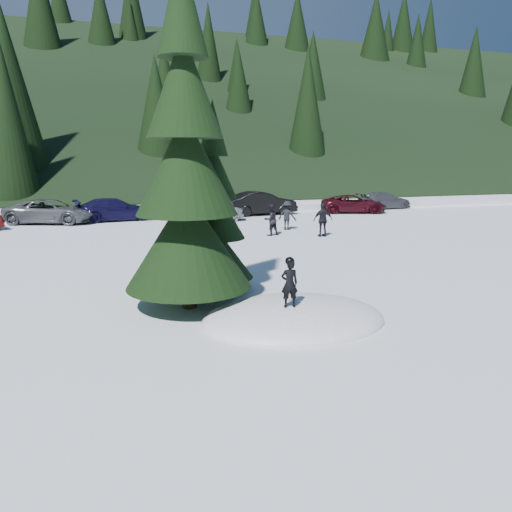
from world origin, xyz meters
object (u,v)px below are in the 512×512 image
object	(u,v)px
car_2	(51,211)
car_6	(354,204)
adult_2	(287,216)
car_3	(115,209)
child_skier	(289,284)
adult_0	(271,220)
spruce_tall	(186,178)
car_7	(384,200)
car_5	(261,203)
spruce_short	(214,219)
adult_1	(323,220)
car_4	(211,210)

from	to	relation	value
car_2	car_6	world-z (taller)	car_2
adult_2	car_3	world-z (taller)	adult_2
adult_2	car_2	world-z (taller)	adult_2
child_skier	adult_0	size ratio (longest dim) A/B	0.70
car_2	car_3	distance (m)	3.58
spruce_tall	car_7	world-z (taller)	spruce_tall
car_6	child_skier	bearing A→B (deg)	165.56
child_skier	car_5	xyz separation A→B (m)	(6.17, 21.15, -0.25)
spruce_short	car_7	bearing A→B (deg)	47.58
spruce_tall	adult_2	bearing A→B (deg)	58.86
adult_1	car_3	distance (m)	13.19
car_5	car_6	bearing A→B (deg)	-103.33
adult_1	car_4	size ratio (longest dim) A/B	0.42
child_skier	car_5	distance (m)	22.04
child_skier	adult_1	size ratio (longest dim) A/B	0.66
car_2	car_4	distance (m)	9.25
car_4	car_2	bearing A→B (deg)	85.68
child_skier	adult_1	world-z (taller)	adult_1
child_skier	spruce_tall	bearing A→B (deg)	-42.07
car_6	spruce_short	bearing A→B (deg)	158.48
adult_2	car_6	bearing A→B (deg)	-95.91
spruce_tall	adult_0	world-z (taller)	spruce_tall
adult_0	car_2	distance (m)	13.33
adult_1	car_3	xyz separation A→B (m)	(-9.40, 9.25, -0.14)
adult_1	adult_0	bearing A→B (deg)	-21.45
adult_1	car_2	distance (m)	15.83
car_7	adult_2	bearing A→B (deg)	119.31
spruce_short	car_5	world-z (taller)	spruce_short
child_skier	car_7	xyz separation A→B (m)	(16.02, 22.11, -0.41)
adult_2	car_6	distance (m)	9.50
car_4	car_5	bearing A→B (deg)	-56.77
child_skier	car_3	bearing A→B (deg)	-75.03
car_6	car_7	size ratio (longest dim) A/B	1.04
car_3	car_7	distance (m)	19.23
car_7	car_2	bearing A→B (deg)	86.40
spruce_short	car_4	xyz separation A→B (m)	(3.30, 15.58, -1.43)
adult_0	car_4	size ratio (longest dim) A/B	0.39
adult_1	spruce_short	bearing A→B (deg)	52.85
car_2	car_5	bearing A→B (deg)	-68.59
adult_1	car_6	size ratio (longest dim) A/B	0.38
adult_1	car_7	bearing A→B (deg)	-128.67
child_skier	car_5	size ratio (longest dim) A/B	0.23
car_4	car_7	world-z (taller)	car_4
spruce_tall	adult_1	size ratio (longest dim) A/B	5.24
spruce_tall	spruce_short	bearing A→B (deg)	54.46
spruce_short	car_7	world-z (taller)	spruce_short
adult_0	car_5	distance (m)	8.70
car_7	adult_1	bearing A→B (deg)	129.78
spruce_short	adult_2	bearing A→B (deg)	59.47
adult_0	car_6	world-z (taller)	adult_0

